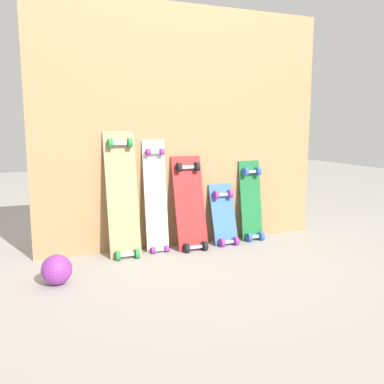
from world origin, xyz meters
The scene contains 8 objects.
ground_plane centered at (0.00, 0.00, 0.00)m, with size 12.00×12.00×0.00m, color #9E9991.
plywood_wall_panel centered at (0.00, 0.07, 0.91)m, with size 2.30×0.04×1.82m, color tan.
skateboard_natural centered at (-0.53, -0.05, 0.42)m, with size 0.23×0.24×0.96m.
skateboard_white centered at (-0.27, -0.02, 0.38)m, with size 0.17×0.17×0.90m.
skateboard_red centered at (-0.01, -0.06, 0.32)m, with size 0.24×0.26×0.77m.
skateboard_blue centered at (0.29, -0.05, 0.20)m, with size 0.20×0.22×0.54m.
skateboard_green centered at (0.55, -0.02, 0.30)m, with size 0.19×0.18×0.71m.
rubber_ball centered at (-1.03, -0.46, 0.09)m, with size 0.18×0.18×0.18m, color purple.
Camera 1 is at (-1.20, -2.99, 0.95)m, focal length 39.55 mm.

